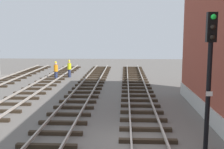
% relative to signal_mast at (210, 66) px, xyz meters
% --- Properties ---
extents(ground_plane, '(80.00, 80.00, 0.00)m').
position_rel_signal_mast_xyz_m(ground_plane, '(-3.05, 0.79, -3.39)').
color(ground_plane, '#605B56').
extents(track_near_building, '(2.50, 53.93, 0.32)m').
position_rel_signal_mast_xyz_m(track_near_building, '(-2.19, 0.79, -3.26)').
color(track_near_building, '#2D2319').
rests_on(track_near_building, ground).
extents(track_centre, '(2.50, 53.93, 0.32)m').
position_rel_signal_mast_xyz_m(track_centre, '(-6.35, 0.79, -3.26)').
color(track_centre, '#2D2319').
rests_on(track_centre, ground).
extents(signal_mast, '(0.36, 0.40, 5.40)m').
position_rel_signal_mast_xyz_m(signal_mast, '(0.00, 0.00, 0.00)').
color(signal_mast, black).
rests_on(signal_mast, ground).
extents(track_worker_foreground, '(0.40, 0.40, 1.87)m').
position_rel_signal_mast_xyz_m(track_worker_foreground, '(-10.15, 16.90, -2.46)').
color(track_worker_foreground, '#262D4C').
rests_on(track_worker_foreground, ground).
extents(track_worker_distant, '(0.40, 0.40, 1.87)m').
position_rel_signal_mast_xyz_m(track_worker_distant, '(-9.12, 18.59, -2.46)').
color(track_worker_distant, '#262D4C').
rests_on(track_worker_distant, ground).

